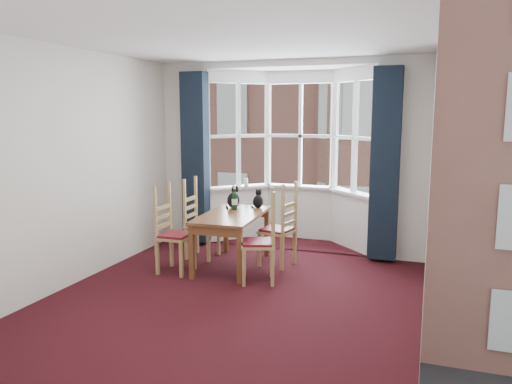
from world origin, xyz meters
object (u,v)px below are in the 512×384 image
at_px(chair_left_near, 169,236).
at_px(cat_right, 258,200).
at_px(chair_left_far, 196,224).
at_px(chair_right_near, 266,244).
at_px(chair_right_far, 283,232).
at_px(wine_bottle, 235,200).
at_px(dining_table, 232,221).
at_px(cat_left, 234,199).
at_px(candle_tall, 246,183).

distance_m(chair_left_near, cat_right, 1.36).
bearing_deg(cat_right, chair_left_far, -162.17).
relative_size(chair_right_near, chair_right_far, 1.00).
height_order(chair_left_far, wine_bottle, wine_bottle).
relative_size(chair_left_near, cat_right, 3.39).
relative_size(chair_left_far, cat_right, 3.39).
distance_m(chair_left_near, chair_right_near, 1.30).
bearing_deg(cat_right, chair_right_near, -65.88).
distance_m(dining_table, chair_left_far, 0.72).
height_order(cat_left, candle_tall, cat_left).
height_order(dining_table, cat_left, cat_left).
height_order(cat_left, cat_right, cat_left).
relative_size(dining_table, chair_right_far, 1.51).
height_order(chair_left_near, chair_right_near, same).
distance_m(cat_right, wine_bottle, 0.36).
bearing_deg(dining_table, cat_right, 70.75).
xyz_separation_m(chair_left_far, chair_right_near, (1.26, -0.69, 0.00)).
bearing_deg(wine_bottle, dining_table, -75.94).
distance_m(chair_right_far, candle_tall, 1.61).
height_order(chair_left_far, cat_right, cat_right).
bearing_deg(cat_right, wine_bottle, -134.23).
bearing_deg(wine_bottle, chair_right_far, -2.11).
relative_size(chair_left_near, wine_bottle, 3.00).
bearing_deg(candle_tall, chair_left_near, -100.55).
relative_size(cat_right, candle_tall, 2.11).
xyz_separation_m(chair_right_far, cat_left, (-0.78, 0.18, 0.37)).
height_order(dining_table, wine_bottle, wine_bottle).
relative_size(dining_table, chair_left_near, 1.51).
xyz_separation_m(chair_left_far, chair_right_far, (1.29, -0.02, 0.00)).
relative_size(chair_left_far, chair_right_near, 1.00).
bearing_deg(cat_left, cat_right, 17.47).
xyz_separation_m(chair_right_far, wine_bottle, (-0.71, 0.03, 0.38)).
xyz_separation_m(cat_left, candle_tall, (-0.19, 1.01, 0.09)).
relative_size(chair_left_near, chair_right_far, 1.00).
xyz_separation_m(chair_left_far, cat_right, (0.84, 0.27, 0.35)).
distance_m(chair_right_near, cat_right, 1.11).
distance_m(cat_left, wine_bottle, 0.17).
bearing_deg(chair_right_near, wine_bottle, 134.25).
bearing_deg(chair_left_far, cat_left, 18.06).
bearing_deg(chair_right_near, cat_right, 114.12).
height_order(cat_right, wine_bottle, wine_bottle).
distance_m(chair_left_near, cat_left, 1.10).
relative_size(chair_left_near, cat_left, 2.82).
xyz_separation_m(chair_right_far, cat_right, (-0.46, 0.28, 0.35)).
distance_m(chair_left_far, chair_right_near, 1.44).
xyz_separation_m(dining_table, chair_left_near, (-0.69, -0.46, -0.16)).
relative_size(dining_table, chair_left_far, 1.51).
bearing_deg(wine_bottle, chair_right_near, -45.75).
relative_size(chair_right_near, cat_left, 2.82).
xyz_separation_m(chair_left_near, candle_tall, (0.35, 1.89, 0.46)).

